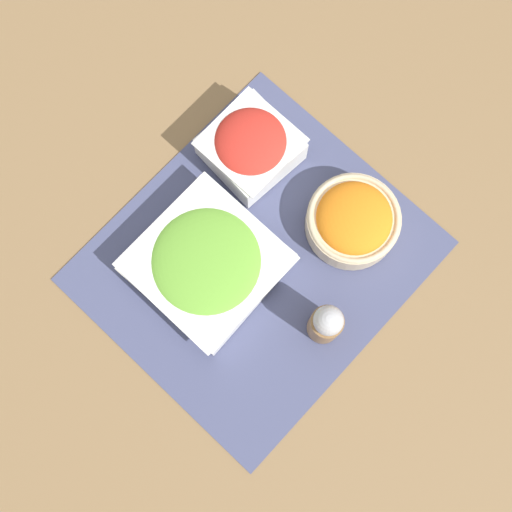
# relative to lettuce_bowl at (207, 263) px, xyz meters

# --- Properties ---
(ground_plane) EXTENTS (3.00, 3.00, 0.00)m
(ground_plane) POSITION_rel_lettuce_bowl_xyz_m (-0.05, 0.04, -0.03)
(ground_plane) COLOR olive
(placemat) EXTENTS (0.44, 0.39, 0.00)m
(placemat) POSITION_rel_lettuce_bowl_xyz_m (-0.05, 0.04, -0.03)
(placemat) COLOR #474C70
(placemat) RESTS_ON ground_plane
(lettuce_bowl) EXTENTS (0.19, 0.19, 0.05)m
(lettuce_bowl) POSITION_rel_lettuce_bowl_xyz_m (0.00, 0.00, 0.00)
(lettuce_bowl) COLOR white
(lettuce_bowl) RESTS_ON placemat
(carrot_bowl) EXTENTS (0.13, 0.13, 0.06)m
(carrot_bowl) POSITION_rel_lettuce_bowl_xyz_m (-0.19, 0.11, 0.00)
(carrot_bowl) COLOR beige
(carrot_bowl) RESTS_ON placemat
(tomato_bowl) EXTENTS (0.13, 0.13, 0.07)m
(tomato_bowl) POSITION_rel_lettuce_bowl_xyz_m (-0.17, -0.07, 0.01)
(tomato_bowl) COLOR white
(tomato_bowl) RESTS_ON placemat
(pepper_shaker) EXTENTS (0.04, 0.04, 0.10)m
(pepper_shaker) POSITION_rel_lettuce_bowl_xyz_m (-0.05, 0.18, 0.02)
(pepper_shaker) COLOR olive
(pepper_shaker) RESTS_ON placemat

